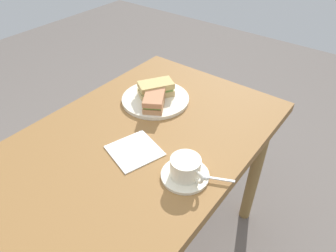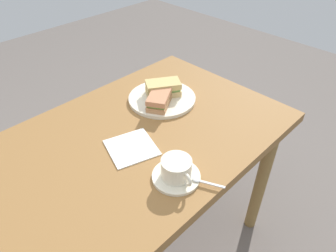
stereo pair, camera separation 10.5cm
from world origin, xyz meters
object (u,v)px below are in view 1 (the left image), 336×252
object	(u,v)px
dining_table	(110,179)
napkin	(135,151)
coffee_cup	(186,167)
spoon	(212,178)
sandwich_plate	(155,99)
coffee_saucer	(185,175)
sandwich_back	(155,99)
sandwich_front	(156,89)

from	to	relation	value
dining_table	napkin	world-z (taller)	napkin
coffee_cup	spoon	distance (m)	0.08
sandwich_plate	coffee_saucer	bearing A→B (deg)	51.37
sandwich_back	spoon	size ratio (longest dim) A/B	1.68
dining_table	coffee_saucer	bearing A→B (deg)	112.62
sandwich_front	sandwich_plate	bearing A→B (deg)	31.45
sandwich_plate	spoon	xyz separation A→B (m)	(0.23, 0.40, 0.01)
dining_table	coffee_saucer	xyz separation A→B (m)	(-0.10, 0.23, 0.09)
spoon	coffee_cup	bearing A→B (deg)	-63.87
spoon	sandwich_front	bearing A→B (deg)	-120.80
sandwich_plate	sandwich_front	world-z (taller)	sandwich_front
coffee_saucer	spoon	distance (m)	0.08
dining_table	sandwich_plate	bearing A→B (deg)	-164.72
sandwich_front	coffee_saucer	size ratio (longest dim) A/B	1.06
napkin	coffee_saucer	bearing A→B (deg)	92.83
dining_table	sandwich_plate	world-z (taller)	sandwich_plate
napkin	sandwich_back	bearing A→B (deg)	-155.69
sandwich_front	spoon	size ratio (longest dim) A/B	1.64
coffee_saucer	spoon	size ratio (longest dim) A/B	1.54
sandwich_plate	coffee_saucer	world-z (taller)	sandwich_plate
coffee_saucer	coffee_cup	xyz separation A→B (m)	(0.00, 0.00, 0.04)
spoon	napkin	size ratio (longest dim) A/B	0.63
sandwich_front	napkin	xyz separation A→B (m)	(0.29, 0.15, -0.04)
sandwich_plate	napkin	world-z (taller)	sandwich_plate
dining_table	sandwich_plate	xyz separation A→B (m)	(-0.36, -0.10, 0.09)
sandwich_front	coffee_saucer	distance (m)	0.44
sandwich_back	napkin	xyz separation A→B (m)	(0.23, 0.10, -0.04)
coffee_cup	spoon	bearing A→B (deg)	116.13
sandwich_plate	spoon	distance (m)	0.46
coffee_saucer	coffee_cup	world-z (taller)	coffee_cup
sandwich_front	coffee_cup	xyz separation A→B (m)	(0.28, 0.34, -0.00)
sandwich_plate	napkin	distance (m)	0.30
sandwich_back	coffee_saucer	size ratio (longest dim) A/B	1.09
sandwich_plate	sandwich_front	distance (m)	0.04
coffee_cup	sandwich_front	bearing A→B (deg)	-129.43
coffee_cup	napkin	bearing A→B (deg)	-87.29
sandwich_back	coffee_saucer	world-z (taller)	sandwich_back
napkin	sandwich_plate	bearing A→B (deg)	-153.64
napkin	sandwich_front	bearing A→B (deg)	-153.33
dining_table	sandwich_plate	size ratio (longest dim) A/B	5.05
coffee_cup	sandwich_back	bearing A→B (deg)	-126.52
sandwich_plate	coffee_saucer	size ratio (longest dim) A/B	1.87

